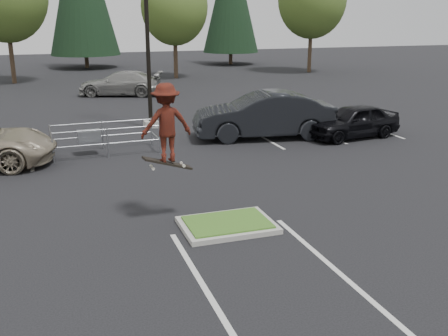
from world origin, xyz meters
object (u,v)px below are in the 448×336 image
object	(u,v)px
skateboarder	(166,123)
decid_c	(174,9)
car_r_black	(354,121)
decid_d	(312,1)
cart_corral	(93,136)
light_pole	(147,23)
car_r_charc	(264,115)
car_far_silver	(122,83)

from	to	relation	value
skateboarder	decid_c	bearing A→B (deg)	-107.35
car_r_black	decid_d	bearing A→B (deg)	148.56
decid_c	skateboarder	distance (m)	29.85
cart_corral	car_r_black	bearing A→B (deg)	-5.55
cart_corral	car_r_black	distance (m)	10.41
light_pole	car_r_charc	size ratio (longest dim) A/B	1.78
light_pole	decid_c	world-z (taller)	light_pole
light_pole	cart_corral	distance (m)	6.29
cart_corral	car_far_silver	xyz separation A→B (m)	(3.05, 14.01, 0.07)
skateboarder	car_r_black	size ratio (longest dim) A/B	0.53
skateboarder	car_far_silver	bearing A→B (deg)	-98.41
decid_c	decid_d	distance (m)	12.03
cart_corral	car_r_charc	bearing A→B (deg)	2.41
light_pole	decid_c	size ratio (longest dim) A/B	1.21
decid_d	car_far_silver	world-z (taller)	decid_d
decid_d	skateboarder	bearing A→B (deg)	-123.19
cart_corral	car_r_charc	size ratio (longest dim) A/B	0.67
decid_c	cart_corral	distance (m)	23.84
car_r_charc	decid_d	bearing A→B (deg)	157.86
decid_d	cart_corral	world-z (taller)	decid_d
decid_d	car_r_black	distance (m)	25.65
skateboarder	car_r_charc	world-z (taller)	skateboarder
decid_c	car_far_silver	size ratio (longest dim) A/B	1.62
decid_d	car_r_black	xyz separation A→B (m)	(-9.99, -23.04, -5.22)
car_r_black	car_far_silver	xyz separation A→B (m)	(-7.34, 14.71, 0.06)
cart_corral	car_r_charc	xyz separation A→B (m)	(6.89, 0.50, 0.26)
car_r_black	car_r_charc	bearing A→B (deg)	-116.80
decid_c	car_r_charc	distance (m)	21.83
car_r_black	decid_c	bearing A→B (deg)	177.10
car_r_black	car_far_silver	world-z (taller)	car_far_silver
light_pole	car_r_charc	distance (m)	6.44
skateboarder	cart_corral	bearing A→B (deg)	-83.72
decid_c	car_far_silver	world-z (taller)	decid_c
skateboarder	car_far_silver	distance (m)	21.15
light_pole	skateboarder	distance (m)	11.33
skateboarder	car_far_silver	world-z (taller)	skateboarder
car_far_silver	car_r_charc	bearing A→B (deg)	35.95
decid_c	decid_d	bearing A→B (deg)	2.39
cart_corral	car_r_black	size ratio (longest dim) A/B	0.95
cart_corral	skateboarder	xyz separation A→B (m)	(1.19, -6.99, 1.76)
decid_c	car_r_black	size ratio (longest dim) A/B	2.07
decid_c	cart_corral	bearing A→B (deg)	-110.98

